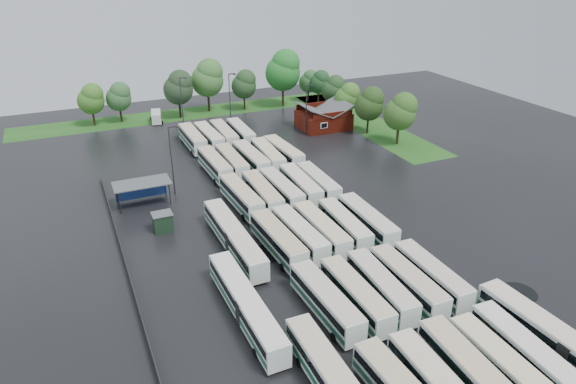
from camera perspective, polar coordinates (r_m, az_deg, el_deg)
name	(u,v)px	position (r m, az deg, el deg)	size (l,w,h in m)	color
ground	(312,250)	(65.57, 2.70, -6.41)	(160.00, 160.00, 0.00)	black
brick_building	(324,119)	(109.72, 3.98, 8.05)	(10.07, 8.60, 5.39)	maroon
wash_shed	(142,185)	(78.66, -15.95, 0.73)	(8.20, 4.20, 3.58)	#2D2D30
utility_hut	(163,222)	(71.09, -13.74, -3.24)	(2.70, 2.20, 2.62)	black
grass_strip_north	(195,113)	(122.57, -10.24, 8.67)	(80.00, 10.00, 0.01)	#225919
grass_strip_east	(364,122)	(115.15, 8.39, 7.71)	(10.00, 50.00, 0.01)	#225919
west_fence	(122,253)	(66.90, -17.93, -6.46)	(0.10, 50.00, 1.20)	#2D2D30
bus_r0c2	(471,374)	(48.85, 19.64, -18.48)	(3.18, 12.21, 3.37)	silver
bus_r0c3	(501,366)	(50.59, 22.63, -17.44)	(2.62, 11.50, 3.19)	silver
bus_r0c4	(523,351)	(52.86, 24.63, -15.77)	(2.89, 11.50, 3.17)	silver
bus_r1c0	(326,301)	(54.04, 4.23, -11.98)	(2.84, 11.80, 3.27)	silver
bus_r1c1	(356,295)	(55.21, 7.52, -11.26)	(2.48, 11.61, 3.23)	silver
bus_r1c2	(381,286)	(56.85, 10.27, -10.29)	(3.01, 11.62, 3.20)	silver
bus_r1c3	(407,281)	(58.14, 13.11, -9.65)	(2.60, 11.71, 3.25)	silver
bus_r1c4	(431,275)	(59.91, 15.62, -8.86)	(2.54, 11.46, 3.18)	silver
bus_r2c0	(278,240)	(63.98, -1.12, -5.34)	(2.98, 12.08, 3.34)	silver
bus_r2c1	(299,234)	(65.27, 1.27, -4.69)	(2.96, 11.93, 3.30)	silver
bus_r2c2	(321,230)	(66.35, 3.69, -4.20)	(2.67, 11.88, 3.30)	silver
bus_r2c3	(344,225)	(67.83, 6.25, -3.66)	(2.91, 11.51, 3.18)	silver
bus_r2c4	(367,221)	(69.11, 8.76, -3.16)	(2.70, 11.99, 3.33)	silver
bus_r3c0	(241,197)	(75.14, -5.22, -0.52)	(3.02, 11.91, 3.29)	silver
bus_r3c1	(262,193)	(75.96, -2.88, -0.13)	(2.80, 11.91, 3.30)	silver
bus_r3c2	(281,189)	(77.14, -0.75, 0.30)	(2.68, 11.75, 3.26)	silver
bus_r3c3	(300,185)	(78.48, 1.39, 0.76)	(2.96, 11.89, 3.28)	silver
bus_r3c4	(318,183)	(79.51, 3.32, 1.04)	(2.71, 11.61, 3.22)	silver
bus_r4c0	(215,165)	(86.94, -8.16, 3.04)	(2.81, 11.81, 3.27)	silver
bus_r4c1	(232,162)	(87.77, -6.26, 3.36)	(2.58, 11.73, 3.26)	silver
bus_r4c2	(251,159)	(88.71, -4.15, 3.73)	(2.85, 12.10, 3.35)	silver
bus_r4c3	(268,156)	(89.83, -2.27, 4.05)	(3.10, 12.03, 3.32)	silver
bus_r4c4	(283,152)	(91.27, -0.53, 4.43)	(3.11, 12.05, 3.33)	silver
bus_r5c0	(193,139)	(99.80, -10.56, 5.86)	(2.65, 11.97, 3.33)	silver
bus_r5c1	(209,137)	(100.11, -8.77, 6.06)	(2.90, 12.03, 3.33)	silver
bus_r5c2	(224,135)	(101.12, -7.12, 6.35)	(2.78, 11.92, 3.30)	silver
bus_r5c3	(241,133)	(102.00, -5.26, 6.59)	(2.78, 11.65, 3.22)	silver
artic_bus_west_b	(234,237)	(64.90, -6.03, -5.04)	(2.73, 17.61, 3.26)	silver
artic_bus_west_c	(246,305)	(53.62, -4.71, -12.39)	(2.69, 17.19, 3.18)	silver
artic_bus_east	(562,346)	(54.73, 28.15, -14.87)	(3.38, 18.17, 3.35)	silver
minibus	(156,116)	(117.04, -14.43, 8.14)	(2.90, 5.67, 2.36)	white
tree_north_0	(91,99)	(117.39, -21.01, 9.66)	(5.56, 5.56, 9.21)	#3D2517
tree_north_1	(119,96)	(118.10, -18.26, 10.06)	(5.38, 5.38, 8.91)	#331D12
tree_north_2	(179,87)	(117.63, -12.03, 11.32)	(6.51, 6.51, 10.78)	black
tree_north_3	(208,78)	(121.27, -8.87, 12.45)	(7.41, 7.41, 12.27)	black
tree_north_4	(244,84)	(121.92, -4.86, 11.87)	(5.74, 5.74, 9.51)	black
tree_north_5	(284,70)	(123.53, -0.47, 13.41)	(8.25, 8.25, 13.66)	#362517
tree_north_6	(309,81)	(129.19, 2.37, 12.22)	(4.74, 4.74, 7.84)	black
tree_east_0	(401,111)	(100.87, 12.46, 8.76)	(6.20, 6.20, 10.26)	#382A18
tree_east_1	(370,103)	(106.14, 9.11, 9.69)	(5.91, 5.91, 9.79)	black
tree_east_2	(348,97)	(113.50, 6.66, 10.49)	(5.29, 5.25, 8.69)	black
tree_east_3	(334,88)	(119.93, 5.11, 11.40)	(5.29, 5.29, 8.76)	black
tree_east_4	(319,82)	(127.83, 3.52, 12.13)	(4.92, 4.88, 8.09)	black
lamp_post_ne	(307,106)	(104.46, 2.13, 9.52)	(1.57, 0.31, 10.21)	#2D2D30
lamp_post_nw	(172,156)	(79.39, -12.75, 3.97)	(1.68, 0.33, 10.92)	#2D2D30
lamp_post_back_w	(182,99)	(110.28, -11.69, 10.06)	(1.66, 0.32, 10.80)	#2D2D30
lamp_post_back_e	(230,95)	(111.53, -6.43, 10.64)	(1.68, 0.33, 10.94)	#2D2D30
puddle_0	(396,335)	(53.75, 11.94, -15.26)	(4.68, 4.68, 0.01)	black
puddle_1	(485,318)	(58.34, 21.05, -12.91)	(4.53, 4.53, 0.01)	black
puddle_2	(266,254)	(64.68, -2.47, -6.89)	(4.50, 4.50, 0.01)	black
puddle_3	(361,261)	(63.82, 8.08, -7.64)	(4.57, 4.57, 0.01)	black
puddle_4	(518,293)	(63.42, 24.21, -10.17)	(4.08, 4.08, 0.01)	black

